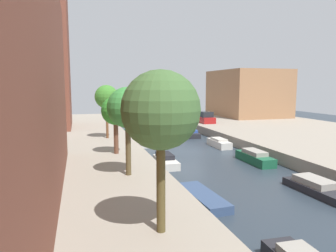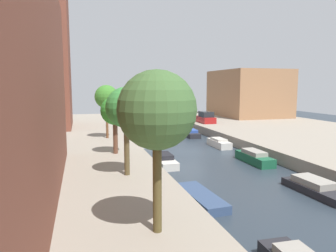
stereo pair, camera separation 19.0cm
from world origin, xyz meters
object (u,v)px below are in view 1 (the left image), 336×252
(parked_car, at_px, (205,118))
(moored_boat_right_5, at_px, (175,126))
(moored_boat_left_3, at_px, (145,141))
(street_tree_3, at_px, (107,97))
(street_tree_2, at_px, (116,111))
(moored_boat_right_3, at_px, (219,143))
(street_tree_0, at_px, (161,111))
(moored_boat_left_2, at_px, (166,161))
(low_block_right, at_px, (247,93))
(apartment_tower_far, at_px, (25,52))
(moored_boat_right_2, at_px, (255,157))
(street_tree_1, at_px, (128,108))
(moored_boat_left_1, at_px, (203,197))
(moored_boat_right_1, at_px, (317,187))
(moored_boat_left_4, at_px, (132,132))
(moored_boat_right_4, at_px, (191,133))

(parked_car, bearing_deg, moored_boat_right_5, 149.19)
(moored_boat_left_3, bearing_deg, street_tree_3, -172.03)
(parked_car, bearing_deg, street_tree_2, -130.16)
(moored_boat_right_3, bearing_deg, street_tree_0, -120.63)
(street_tree_0, bearing_deg, moored_boat_right_3, 59.37)
(moored_boat_left_2, bearing_deg, parked_car, 59.14)
(low_block_right, bearing_deg, apartment_tower_far, -168.45)
(street_tree_0, bearing_deg, street_tree_2, 90.00)
(apartment_tower_far, xyz_separation_m, moored_boat_right_2, (19.45, -19.75, -9.73))
(street_tree_1, height_order, street_tree_3, street_tree_3)
(street_tree_0, distance_m, moored_boat_left_1, 7.85)
(low_block_right, distance_m, moored_boat_right_2, 30.73)
(low_block_right, distance_m, moored_boat_left_3, 27.54)
(street_tree_3, bearing_deg, moored_boat_left_1, -77.60)
(moored_boat_right_5, bearing_deg, moored_boat_right_1, -90.53)
(moored_boat_left_1, bearing_deg, moored_boat_left_2, 89.17)
(moored_boat_right_3, bearing_deg, moored_boat_left_3, 156.05)
(moored_boat_right_5, bearing_deg, apartment_tower_far, -175.17)
(moored_boat_left_2, distance_m, moored_boat_right_5, 21.46)
(moored_boat_left_3, distance_m, moored_boat_right_5, 13.19)
(low_block_right, xyz_separation_m, moored_boat_left_1, (-21.82, -33.49, -4.66))
(street_tree_3, height_order, parked_car, street_tree_3)
(moored_boat_left_4, relative_size, moored_boat_right_5, 0.83)
(moored_boat_left_2, distance_m, moored_boat_right_2, 7.24)
(street_tree_2, bearing_deg, apartment_tower_far, 115.82)
(moored_boat_right_1, bearing_deg, moored_boat_left_2, 128.36)
(apartment_tower_far, relative_size, moored_boat_left_1, 4.22)
(street_tree_3, height_order, moored_boat_left_4, street_tree_3)
(parked_car, xyz_separation_m, moored_boat_right_4, (-4.00, -5.25, -1.29))
(low_block_right, xyz_separation_m, moored_boat_right_3, (-14.45, -19.78, -4.50))
(low_block_right, height_order, street_tree_2, low_block_right)
(moored_boat_left_2, relative_size, moored_boat_left_4, 1.07)
(apartment_tower_far, relative_size, moored_boat_right_5, 4.56)
(low_block_right, height_order, street_tree_0, low_block_right)
(parked_car, bearing_deg, moored_boat_right_2, -100.72)
(moored_boat_right_4, bearing_deg, moored_boat_left_3, -149.64)
(street_tree_3, distance_m, moored_boat_right_3, 12.18)
(moored_boat_left_3, bearing_deg, parked_car, 40.75)
(moored_boat_left_3, relative_size, moored_boat_right_5, 1.01)
(street_tree_0, xyz_separation_m, moored_boat_left_1, (3.58, 4.79, -5.09))
(apartment_tower_far, height_order, moored_boat_left_4, apartment_tower_far)
(moored_boat_left_1, bearing_deg, moored_boat_left_3, 88.79)
(moored_boat_left_4, relative_size, moored_boat_right_2, 0.80)
(apartment_tower_far, bearing_deg, low_block_right, 11.55)
(moored_boat_left_1, distance_m, moored_boat_left_4, 24.18)
(street_tree_0, bearing_deg, street_tree_3, 90.00)
(moored_boat_left_4, bearing_deg, moored_boat_right_1, -74.98)
(moored_boat_left_4, bearing_deg, street_tree_1, -99.91)
(street_tree_3, relative_size, moored_boat_right_4, 1.33)
(apartment_tower_far, height_order, parked_car, apartment_tower_far)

